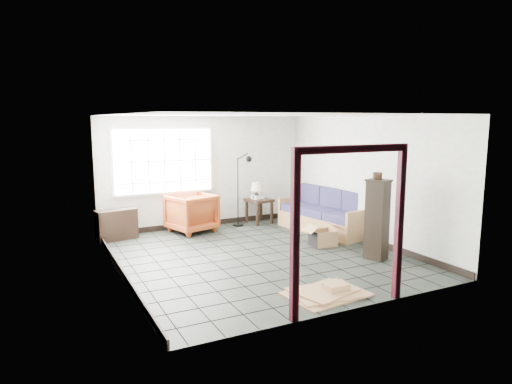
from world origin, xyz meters
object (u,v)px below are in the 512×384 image
armchair (191,211)px  tall_shelf (377,219)px  futon_sofa (325,216)px  side_table (259,203)px

armchair → tall_shelf: bearing=107.0°
futon_sofa → tall_shelf: bearing=-110.4°
side_table → tall_shelf: 3.61m
side_table → futon_sofa: bearing=-55.6°
armchair → side_table: size_ratio=1.49×
futon_sofa → armchair: size_ratio=2.43×
futon_sofa → tall_shelf: tall_shelf is taller
side_table → tall_shelf: (0.58, -3.55, 0.25)m
side_table → tall_shelf: tall_shelf is taller
side_table → tall_shelf: size_ratio=0.44×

